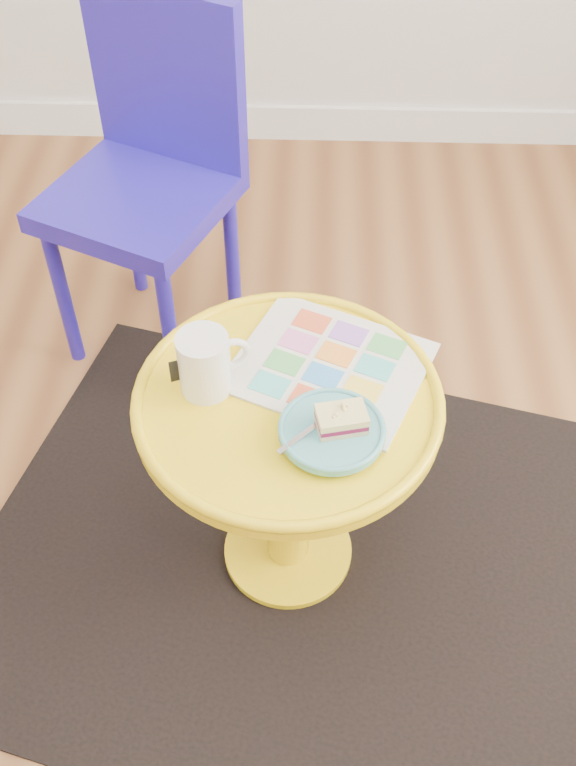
{
  "coord_description": "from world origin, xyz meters",
  "views": [
    {
      "loc": [
        0.52,
        -0.63,
        1.62
      ],
      "look_at": [
        0.48,
        0.34,
        0.55
      ],
      "focal_mm": 40.0,
      "sensor_mm": 36.0,
      "label": 1
    }
  ],
  "objects_px": {
    "plate": "(332,431)",
    "mug": "(205,362)",
    "newspaper": "(330,366)",
    "side_table": "(288,450)",
    "chair": "(151,165)"
  },
  "relations": [
    {
      "from": "mug",
      "to": "plate",
      "type": "xyz_separation_m",
      "value": [
        0.22,
        -0.11,
        -0.04
      ]
    },
    {
      "from": "side_table",
      "to": "newspaper",
      "type": "relative_size",
      "value": 1.67
    },
    {
      "from": "newspaper",
      "to": "plate",
      "type": "xyz_separation_m",
      "value": [
        0.0,
        -0.16,
        0.02
      ]
    },
    {
      "from": "plate",
      "to": "mug",
      "type": "bearing_deg",
      "value": 153.29
    },
    {
      "from": "plate",
      "to": "chair",
      "type": "bearing_deg",
      "value": 117.43
    },
    {
      "from": "side_table",
      "to": "newspaper",
      "type": "xyz_separation_m",
      "value": [
        0.07,
        0.08,
        0.15
      ]
    },
    {
      "from": "side_table",
      "to": "mug",
      "type": "relative_size",
      "value": 4.3
    },
    {
      "from": "chair",
      "to": "newspaper",
      "type": "distance_m",
      "value": 0.76
    },
    {
      "from": "chair",
      "to": "newspaper",
      "type": "bearing_deg",
      "value": -33.03
    },
    {
      "from": "newspaper",
      "to": "mug",
      "type": "height_order",
      "value": "mug"
    },
    {
      "from": "side_table",
      "to": "chair",
      "type": "relative_size",
      "value": 0.62
    },
    {
      "from": "chair",
      "to": "plate",
      "type": "distance_m",
      "value": 0.91
    },
    {
      "from": "side_table",
      "to": "chair",
      "type": "xyz_separation_m",
      "value": [
        -0.34,
        0.72,
        0.13
      ]
    },
    {
      "from": "side_table",
      "to": "plate",
      "type": "xyz_separation_m",
      "value": [
        0.07,
        -0.08,
        0.16
      ]
    },
    {
      "from": "side_table",
      "to": "chair",
      "type": "bearing_deg",
      "value": 115.47
    }
  ]
}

